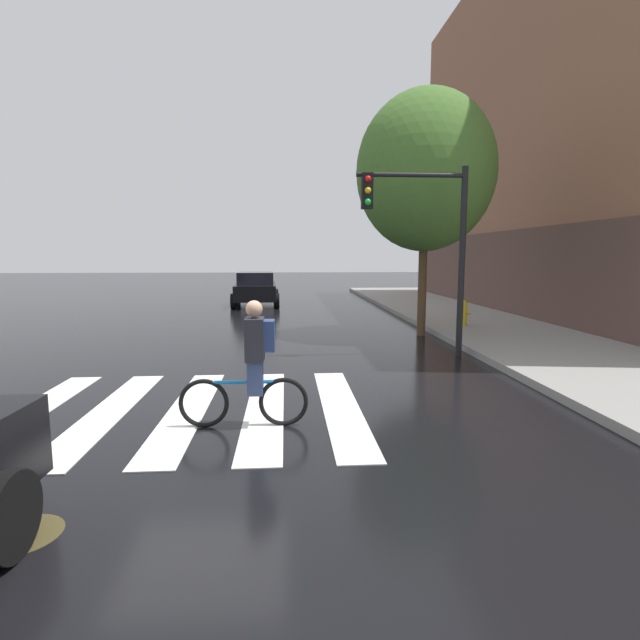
% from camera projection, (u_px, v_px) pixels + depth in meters
% --- Properties ---
extents(ground_plane, '(120.00, 120.00, 0.00)m').
position_uv_depth(ground_plane, '(200.00, 410.00, 7.21)').
color(ground_plane, black).
extents(crosswalk_stripes, '(5.08, 4.17, 0.01)m').
position_uv_depth(crosswalk_stripes, '(188.00, 410.00, 7.20)').
color(crosswalk_stripes, silver).
rests_on(crosswalk_stripes, ground).
extents(manhole_cover, '(0.64, 0.64, 0.01)m').
position_uv_depth(manhole_cover, '(21.00, 534.00, 3.98)').
color(manhole_cover, '#473D1E').
rests_on(manhole_cover, ground).
extents(sedan_mid, '(2.19, 4.47, 1.53)m').
position_uv_depth(sedan_mid, '(256.00, 288.00, 22.32)').
color(sedan_mid, black).
rests_on(sedan_mid, ground).
extents(cyclist, '(1.71, 0.36, 1.69)m').
position_uv_depth(cyclist, '(253.00, 365.00, 6.41)').
color(cyclist, black).
rests_on(cyclist, ground).
extents(traffic_light_near, '(2.47, 0.28, 4.20)m').
position_uv_depth(traffic_light_near, '(426.00, 228.00, 10.75)').
color(traffic_light_near, black).
rests_on(traffic_light_near, ground).
extents(fire_hydrant, '(0.33, 0.22, 0.78)m').
position_uv_depth(fire_hydrant, '(464.00, 313.00, 14.95)').
color(fire_hydrant, gold).
rests_on(fire_hydrant, sidewalk).
extents(street_tree_near, '(3.79, 3.79, 6.74)m').
position_uv_depth(street_tree_near, '(425.00, 172.00, 13.39)').
color(street_tree_near, '#4C3823').
rests_on(street_tree_near, ground).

